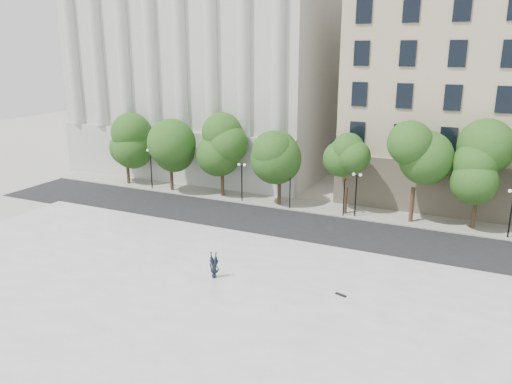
% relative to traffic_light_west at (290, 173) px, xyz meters
% --- Properties ---
extents(ground, '(160.00, 160.00, 0.00)m').
position_rel_traffic_light_west_xyz_m(ground, '(1.20, -22.30, -3.61)').
color(ground, '#B6B5AC').
rests_on(ground, ground).
extents(plaza, '(44.00, 22.00, 0.45)m').
position_rel_traffic_light_west_xyz_m(plaza, '(1.20, -19.30, -3.38)').
color(plaza, silver).
rests_on(plaza, ground).
extents(street, '(60.00, 8.00, 0.02)m').
position_rel_traffic_light_west_xyz_m(street, '(1.20, -4.30, -3.60)').
color(street, black).
rests_on(street, ground).
extents(far_sidewalk, '(60.00, 4.00, 0.12)m').
position_rel_traffic_light_west_xyz_m(far_sidewalk, '(1.20, 1.70, -3.55)').
color(far_sidewalk, '#A9A69C').
rests_on(far_sidewalk, ground).
extents(building_west, '(31.50, 27.65, 25.60)m').
position_rel_traffic_light_west_xyz_m(building_west, '(-15.80, 16.27, 9.28)').
color(building_west, '#B3B3AF').
rests_on(building_west, ground).
extents(traffic_light_west, '(0.68, 1.58, 4.12)m').
position_rel_traffic_light_west_xyz_m(traffic_light_west, '(0.00, 0.00, 0.00)').
color(traffic_light_west, black).
rests_on(traffic_light_west, ground).
extents(traffic_light_east, '(0.71, 1.62, 4.14)m').
position_rel_traffic_light_west_xyz_m(traffic_light_east, '(5.19, -0.00, 0.02)').
color(traffic_light_east, black).
rests_on(traffic_light_east, ground).
extents(person_lying, '(1.06, 1.87, 0.48)m').
position_rel_traffic_light_west_xyz_m(person_lying, '(1.27, -16.67, -2.92)').
color(person_lying, black).
rests_on(person_lying, plaza).
extents(skateboard, '(0.74, 0.40, 0.07)m').
position_rel_traffic_light_west_xyz_m(skateboard, '(9.33, -15.58, -3.12)').
color(skateboard, black).
rests_on(skateboard, plaza).
extents(street_trees, '(46.07, 5.09, 7.91)m').
position_rel_traffic_light_west_xyz_m(street_trees, '(1.17, 1.00, 1.63)').
color(street_trees, '#382619').
rests_on(street_trees, ground).
extents(lamp_posts, '(35.62, 0.28, 4.44)m').
position_rel_traffic_light_west_xyz_m(lamp_posts, '(0.71, 0.30, -0.73)').
color(lamp_posts, black).
rests_on(lamp_posts, ground).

